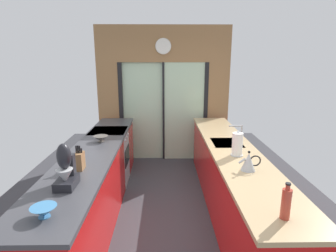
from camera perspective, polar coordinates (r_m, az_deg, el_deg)
ground_plane at (r=4.25m, az=-0.86°, el=-15.39°), size 5.04×7.60×0.02m
back_wall_unit at (r=5.53m, az=-0.96°, el=8.25°), size 2.64×0.12×2.70m
left_counter_run at (r=3.73m, az=-15.34°, el=-12.11°), size 0.62×3.80×0.92m
right_counter_run at (r=3.88m, az=12.96°, el=-10.94°), size 0.62×3.80×0.92m
sink_faucet at (r=3.93m, az=14.67°, el=-0.99°), size 0.19×0.02×0.25m
oven_range at (r=4.73m, az=-12.03°, el=-6.35°), size 0.60×0.60×0.92m
mixing_bowl_near at (r=2.31m, az=-24.47°, el=-15.93°), size 0.19×0.19×0.09m
mixing_bowl_far at (r=3.98m, az=-13.84°, el=-2.58°), size 0.21×0.21×0.09m
knife_block at (r=3.06m, az=-17.94°, el=-6.89°), size 0.08×0.14×0.27m
stand_mixer at (r=2.68m, az=-20.55°, el=-8.66°), size 0.17×0.27×0.42m
kettle at (r=3.01m, az=16.49°, el=-7.14°), size 0.24×0.15×0.22m
soap_bottle at (r=2.24m, az=23.43°, el=-14.58°), size 0.07×0.07×0.28m
paper_towel_roll at (r=3.41m, az=14.27°, el=-3.75°), size 0.15×0.15×0.31m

